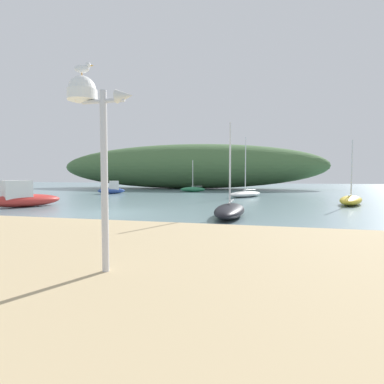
% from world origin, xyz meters
% --- Properties ---
extents(ground_plane, '(120.00, 120.00, 0.00)m').
position_xyz_m(ground_plane, '(0.00, 0.00, 0.00)').
color(ground_plane, gray).
extents(distant_hill, '(38.85, 10.32, 6.32)m').
position_xyz_m(distant_hill, '(-4.10, 28.33, 3.16)').
color(distant_hill, '#476B3D').
rests_on(distant_hill, ground).
extents(mast_structure, '(1.19, 0.50, 3.35)m').
position_xyz_m(mast_structure, '(4.35, -8.99, 2.95)').
color(mast_structure, silver).
rests_on(mast_structure, beach_sand).
extents(seagull_on_radar, '(0.33, 0.20, 0.23)m').
position_xyz_m(seagull_on_radar, '(4.21, -8.98, 3.69)').
color(seagull_on_radar, orange).
rests_on(seagull_on_radar, mast_structure).
extents(motorboat_near_shore, '(2.78, 2.06, 1.32)m').
position_xyz_m(motorboat_near_shore, '(-8.00, 14.13, 0.47)').
color(motorboat_near_shore, '#2D4C9E').
rests_on(motorboat_near_shore, ground).
extents(sailboat_off_point, '(2.98, 1.55, 3.57)m').
position_xyz_m(sailboat_off_point, '(-0.87, 19.61, 0.30)').
color(sailboat_off_point, '#287A4C').
rests_on(sailboat_off_point, ground).
extents(sailboat_mid_channel, '(2.47, 4.23, 4.11)m').
position_xyz_m(sailboat_mid_channel, '(12.50, 7.29, 0.31)').
color(sailboat_mid_channel, gold).
rests_on(sailboat_mid_channel, ground).
extents(motorboat_far_right, '(3.40, 4.28, 1.58)m').
position_xyz_m(motorboat_far_right, '(-6.75, 1.19, 0.56)').
color(motorboat_far_right, '#B72D28').
rests_on(motorboat_far_right, ground).
extents(sailboat_east_reach, '(1.30, 4.17, 4.20)m').
position_xyz_m(sailboat_east_reach, '(5.69, -0.19, 0.30)').
color(sailboat_east_reach, black).
rests_on(sailboat_east_reach, ground).
extents(sailboat_by_sandbar, '(3.31, 4.22, 5.15)m').
position_xyz_m(sailboat_by_sandbar, '(5.51, 12.55, 0.28)').
color(sailboat_by_sandbar, white).
rests_on(sailboat_by_sandbar, ground).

